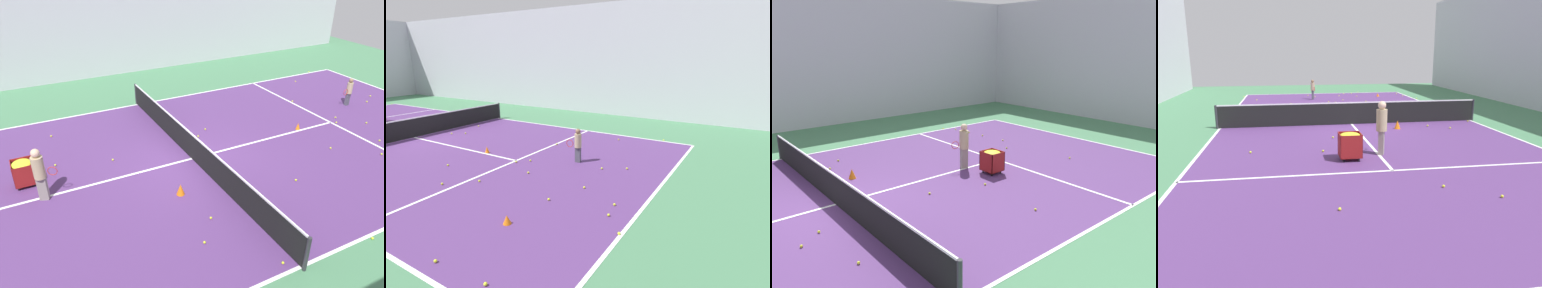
% 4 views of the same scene
% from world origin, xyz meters
% --- Properties ---
extents(ground_plane, '(37.19, 37.19, 0.00)m').
position_xyz_m(ground_plane, '(0.00, 0.00, 0.00)').
color(ground_plane, '#477F56').
extents(court_playing_area, '(11.02, 23.59, 0.00)m').
position_xyz_m(court_playing_area, '(0.00, 0.00, 0.00)').
color(court_playing_area, '#563370').
rests_on(court_playing_area, ground).
extents(line_baseline_near, '(11.02, 0.10, 0.00)m').
position_xyz_m(line_baseline_near, '(0.00, -11.79, 0.01)').
color(line_baseline_near, white).
rests_on(line_baseline_near, ground).
extents(line_sideline_left, '(0.10, 23.59, 0.00)m').
position_xyz_m(line_sideline_left, '(-5.51, 0.00, 0.01)').
color(line_sideline_left, white).
rests_on(line_sideline_left, ground).
extents(line_sideline_right, '(0.10, 23.59, 0.00)m').
position_xyz_m(line_sideline_right, '(5.51, 0.00, 0.01)').
color(line_sideline_right, white).
rests_on(line_sideline_right, ground).
extents(line_service_near, '(11.02, 0.10, 0.00)m').
position_xyz_m(line_service_near, '(0.00, -6.49, 0.01)').
color(line_service_near, white).
rests_on(line_service_near, ground).
extents(line_service_far, '(11.02, 0.10, 0.00)m').
position_xyz_m(line_service_far, '(0.00, 6.49, 0.01)').
color(line_service_far, white).
rests_on(line_service_far, ground).
extents(line_centre_service, '(0.10, 12.97, 0.00)m').
position_xyz_m(line_centre_service, '(0.00, 0.00, 0.01)').
color(line_centre_service, white).
rests_on(line_centre_service, ground).
extents(tennis_net, '(11.32, 0.10, 0.97)m').
position_xyz_m(tennis_net, '(0.00, 0.00, 0.50)').
color(tennis_net, '#2D2D33').
rests_on(tennis_net, ground).
extents(player_near_baseline, '(0.28, 0.58, 1.27)m').
position_xyz_m(player_near_baseline, '(1.07, -8.54, 0.73)').
color(player_near_baseline, '#4C4C56').
rests_on(player_near_baseline, ground).
extents(coach_at_net, '(0.43, 0.69, 1.66)m').
position_xyz_m(coach_at_net, '(-0.09, 4.86, 0.95)').
color(coach_at_net, gray).
rests_on(coach_at_net, ground).
extents(ball_cart, '(0.65, 0.62, 0.82)m').
position_xyz_m(ball_cart, '(0.96, 5.28, 0.58)').
color(ball_cart, maroon).
rests_on(ball_cart, ground).
extents(training_cone_0, '(0.18, 0.18, 0.27)m').
position_xyz_m(training_cone_0, '(0.12, -4.82, 0.14)').
color(training_cone_0, orange).
rests_on(training_cone_0, ground).
extents(training_cone_1, '(0.20, 0.20, 0.22)m').
position_xyz_m(training_cone_1, '(-3.44, -9.33, 0.11)').
color(training_cone_1, orange).
rests_on(training_cone_1, ground).
extents(training_cone_2, '(0.25, 0.25, 0.34)m').
position_xyz_m(training_cone_2, '(-1.69, 1.25, 0.17)').
color(training_cone_2, orange).
rests_on(training_cone_2, ground).
extents(tennis_ball_0, '(0.07, 0.07, 0.07)m').
position_xyz_m(tennis_ball_0, '(0.86, -9.64, 0.04)').
color(tennis_ball_0, yellow).
rests_on(tennis_ball_0, ground).
extents(tennis_ball_1, '(0.07, 0.07, 0.07)m').
position_xyz_m(tennis_ball_1, '(3.94, 4.07, 0.04)').
color(tennis_ball_1, yellow).
rests_on(tennis_ball_1, ground).
extents(tennis_ball_3, '(0.07, 0.07, 0.07)m').
position_xyz_m(tennis_ball_3, '(-0.83, -9.90, 0.04)').
color(tennis_ball_3, yellow).
rests_on(tennis_ball_3, ground).
extents(tennis_ball_4, '(0.07, 0.07, 0.07)m').
position_xyz_m(tennis_ball_4, '(0.22, -6.99, 0.04)').
color(tennis_ball_4, yellow).
rests_on(tennis_ball_4, ground).
extents(tennis_ball_6, '(0.07, 0.07, 0.07)m').
position_xyz_m(tennis_ball_6, '(1.77, 8.79, 0.04)').
color(tennis_ball_6, yellow).
rests_on(tennis_ball_6, ground).
extents(tennis_ball_7, '(0.07, 0.07, 0.07)m').
position_xyz_m(tennis_ball_7, '(1.35, -0.96, 0.04)').
color(tennis_ball_7, yellow).
rests_on(tennis_ball_7, ground).
extents(tennis_ball_8, '(0.07, 0.07, 0.07)m').
position_xyz_m(tennis_ball_8, '(4.64, -8.62, 0.04)').
color(tennis_ball_8, yellow).
rests_on(tennis_ball_8, ground).
extents(tennis_ball_9, '(0.07, 0.07, 0.07)m').
position_xyz_m(tennis_ball_9, '(-1.91, -11.21, 0.04)').
color(tennis_ball_9, yellow).
rests_on(tennis_ball_9, ground).
extents(tennis_ball_10, '(0.07, 0.07, 0.07)m').
position_xyz_m(tennis_ball_10, '(-5.63, -2.23, 0.04)').
color(tennis_ball_10, yellow).
rests_on(tennis_ball_10, ground).
extents(tennis_ball_11, '(0.07, 0.07, 0.07)m').
position_xyz_m(tennis_ball_11, '(1.67, 4.29, 0.04)').
color(tennis_ball_11, yellow).
rests_on(tennis_ball_11, ground).
extents(tennis_ball_12, '(0.07, 0.07, 0.07)m').
position_xyz_m(tennis_ball_12, '(5.61, -10.46, 0.04)').
color(tennis_ball_12, yellow).
rests_on(tennis_ball_12, ground).
extents(tennis_ball_13, '(0.07, 0.07, 0.07)m').
position_xyz_m(tennis_ball_13, '(-2.09, -6.86, 0.04)').
color(tennis_ball_13, yellow).
rests_on(tennis_ball_13, ground).
extents(tennis_ball_15, '(0.07, 0.07, 0.07)m').
position_xyz_m(tennis_ball_15, '(-5.25, 0.31, 0.04)').
color(tennis_ball_15, yellow).
rests_on(tennis_ball_15, ground).
extents(tennis_ball_17, '(0.07, 0.07, 0.07)m').
position_xyz_m(tennis_ball_17, '(3.21, -0.79, 0.04)').
color(tennis_ball_17, yellow).
rests_on(tennis_ball_17, ground).
extents(tennis_ball_18, '(0.07, 0.07, 0.07)m').
position_xyz_m(tennis_ball_18, '(-5.08, -10.41, 0.04)').
color(tennis_ball_18, yellow).
rests_on(tennis_ball_18, ground).
extents(tennis_ball_19, '(0.07, 0.07, 0.07)m').
position_xyz_m(tennis_ball_19, '(-5.15, -9.14, 0.04)').
color(tennis_ball_19, yellow).
rests_on(tennis_ball_19, ground).
extents(tennis_ball_20, '(0.07, 0.07, 0.07)m').
position_xyz_m(tennis_ball_20, '(-1.68, -4.79, 0.04)').
color(tennis_ball_20, yellow).
rests_on(tennis_ball_20, ground).
extents(tennis_ball_21, '(0.07, 0.07, 0.07)m').
position_xyz_m(tennis_ball_21, '(-1.34, -11.11, 0.04)').
color(tennis_ball_21, yellow).
rests_on(tennis_ball_21, ground).
extents(tennis_ball_22, '(0.07, 0.07, 0.07)m').
position_xyz_m(tennis_ball_22, '(-2.71, -2.27, 0.04)').
color(tennis_ball_22, yellow).
rests_on(tennis_ball_22, ground).
extents(tennis_ball_23, '(0.07, 0.07, 0.07)m').
position_xyz_m(tennis_ball_23, '(2.51, -6.60, 0.04)').
color(tennis_ball_23, yellow).
rests_on(tennis_ball_23, ground).
extents(tennis_ball_24, '(0.07, 0.07, 0.07)m').
position_xyz_m(tennis_ball_24, '(-1.99, -9.46, 0.04)').
color(tennis_ball_24, yellow).
rests_on(tennis_ball_24, ground).
extents(tennis_ball_25, '(0.07, 0.07, 0.07)m').
position_xyz_m(tennis_ball_25, '(-3.82, 1.61, 0.04)').
color(tennis_ball_25, yellow).
rests_on(tennis_ball_25, ground).
extents(tennis_ball_26, '(0.07, 0.07, 0.07)m').
position_xyz_m(tennis_ball_26, '(-5.68, -7.73, 0.04)').
color(tennis_ball_26, yellow).
rests_on(tennis_ball_26, ground).
extents(tennis_ball_27, '(0.07, 0.07, 0.07)m').
position_xyz_m(tennis_ball_27, '(-0.17, -6.64, 0.04)').
color(tennis_ball_27, yellow).
rests_on(tennis_ball_27, ground).
extents(tennis_ball_28, '(0.07, 0.07, 0.07)m').
position_xyz_m(tennis_ball_28, '(-0.84, 7.91, 0.04)').
color(tennis_ball_28, yellow).
rests_on(tennis_ball_28, ground).
extents(tennis_ball_30, '(0.07, 0.07, 0.07)m').
position_xyz_m(tennis_ball_30, '(1.29, -10.39, 0.04)').
color(tennis_ball_30, yellow).
rests_on(tennis_ball_30, ground).
extents(tennis_ball_31, '(0.07, 0.07, 0.07)m').
position_xyz_m(tennis_ball_31, '(1.13, 2.48, 0.04)').
color(tennis_ball_31, yellow).
rests_on(tennis_ball_31, ground).
extents(tennis_ball_32, '(0.07, 0.07, 0.07)m').
position_xyz_m(tennis_ball_32, '(-2.51, -11.75, 0.04)').
color(tennis_ball_32, yellow).
rests_on(tennis_ball_32, ground).
extents(tennis_ball_33, '(0.07, 0.07, 0.07)m').
position_xyz_m(tennis_ball_33, '(-1.85, 8.72, 0.04)').
color(tennis_ball_33, yellow).
rests_on(tennis_ball_33, ground).
extents(tennis_ball_34, '(0.07, 0.07, 0.07)m').
position_xyz_m(tennis_ball_34, '(-0.76, -7.72, 0.04)').
color(tennis_ball_34, yellow).
rests_on(tennis_ball_34, ground).
extents(tennis_ball_35, '(0.07, 0.07, 0.07)m').
position_xyz_m(tennis_ball_35, '(1.76, -1.50, 0.04)').
color(tennis_ball_35, yellow).
rests_on(tennis_ball_35, ground).
extents(tennis_ball_36, '(0.07, 0.07, 0.07)m').
position_xyz_m(tennis_ball_36, '(-3.08, 1.01, 0.04)').
color(tennis_ball_36, yellow).
rests_on(tennis_ball_36, ground).
extents(tennis_ball_37, '(0.07, 0.07, 0.07)m').
position_xyz_m(tennis_ball_37, '(-2.82, -6.06, 0.04)').
color(tennis_ball_37, yellow).
rests_on(tennis_ball_37, ground).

